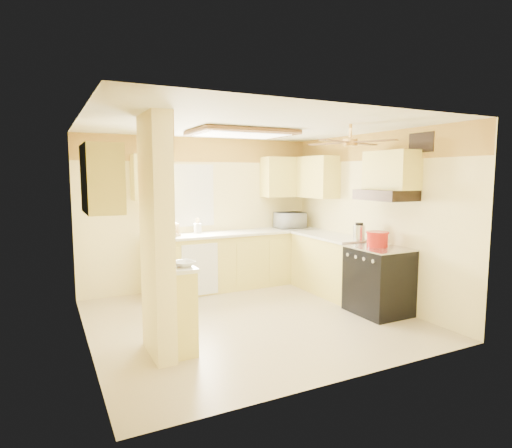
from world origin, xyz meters
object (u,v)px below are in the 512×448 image
stove (379,280)px  microwave (290,220)px  dutch_oven (377,239)px  kettle (359,232)px  bowl (184,264)px

stove → microwave: bearing=92.5°
dutch_oven → kettle: (0.02, 0.41, 0.04)m
stove → microwave: microwave is taller
bowl → kettle: size_ratio=0.86×
stove → bowl: (-2.76, -0.10, 0.51)m
stove → microwave: 2.27m
bowl → dutch_oven: dutch_oven is taller
dutch_oven → kettle: bearing=86.6°
kettle → microwave: bearing=94.6°
bowl → dutch_oven: bearing=3.5°
bowl → dutch_oven: (2.78, 0.17, 0.05)m
bowl → microwave: bearing=40.5°
kettle → dutch_oven: bearing=-93.4°
stove → kettle: size_ratio=3.52×
microwave → bowl: microwave is taller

